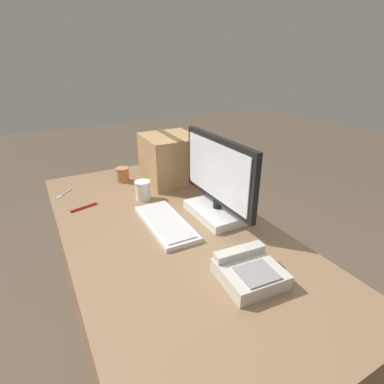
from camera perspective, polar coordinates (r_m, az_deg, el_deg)
The scene contains 10 objects.
ground_plane at distance 1.90m, azimuth -3.96°, elevation -25.93°, with size 12.00×12.00×0.00m, color brown.
office_desk at distance 1.64m, azimuth -4.34°, elevation -17.69°, with size 1.80×0.90×0.74m.
monitor at distance 1.44m, azimuth 4.95°, elevation 1.33°, with size 0.55×0.22×0.40m.
keyboard at distance 1.42m, azimuth -5.12°, elevation -5.90°, with size 0.42×0.18×0.03m.
desk_phone at distance 1.12m, azimuth 10.82°, elevation -14.66°, with size 0.22×0.23×0.08m.
paper_cup_left at distance 1.95m, azimuth -13.06°, elevation 3.27°, with size 0.08×0.08×0.09m.
paper_cup_right at distance 1.68m, azimuth -9.35°, elevation 0.34°, with size 0.09×0.09×0.11m.
spoon at distance 1.87m, azimuth -23.51°, elevation -0.52°, with size 0.11×0.11×0.00m.
cardboard_box at distance 1.88m, azimuth -4.18°, elevation 6.36°, with size 0.35×0.32×0.29m.
pen_marker at distance 1.67m, azimuth -19.89°, elevation -2.74°, with size 0.05×0.14×0.01m.
Camera 1 is at (1.12, -0.48, 1.47)m, focal length 28.00 mm.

